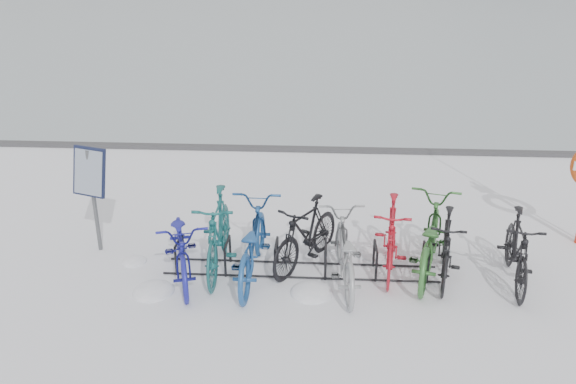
# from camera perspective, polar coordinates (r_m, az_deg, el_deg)

# --- Properties ---
(ground) EXTENTS (900.00, 900.00, 0.00)m
(ground) POSITION_cam_1_polar(r_m,az_deg,el_deg) (8.37, 1.29, -8.03)
(ground) COLOR white
(ground) RESTS_ON ground
(quay_edge) EXTENTS (400.00, 0.25, 0.10)m
(quay_edge) POSITION_cam_1_polar(r_m,az_deg,el_deg) (13.79, 2.37, 4.35)
(quay_edge) COLOR #3F3F42
(quay_edge) RESTS_ON ground
(bike_rack) EXTENTS (4.00, 0.48, 0.46)m
(bike_rack) POSITION_cam_1_polar(r_m,az_deg,el_deg) (8.28, 1.31, -6.95)
(bike_rack) COLOR black
(bike_rack) RESTS_ON ground
(info_board) EXTENTS (0.60, 0.39, 1.70)m
(info_board) POSITION_cam_1_polar(r_m,az_deg,el_deg) (8.97, -19.46, 1.36)
(info_board) COLOR #595B5E
(info_board) RESTS_ON ground
(bike_0) EXTENTS (1.22, 2.06, 1.02)m
(bike_0) POSITION_cam_1_polar(r_m,az_deg,el_deg) (8.16, -10.72, -5.17)
(bike_0) COLOR navy
(bike_0) RESTS_ON ground
(bike_1) EXTENTS (0.62, 2.01, 1.20)m
(bike_1) POSITION_cam_1_polar(r_m,az_deg,el_deg) (8.27, -7.10, -3.89)
(bike_1) COLOR #185A5B
(bike_1) RESTS_ON ground
(bike_2) EXTENTS (0.79, 2.11, 1.10)m
(bike_2) POSITION_cam_1_polar(r_m,az_deg,el_deg) (8.04, -3.73, -4.96)
(bike_2) COLOR #1D4D8F
(bike_2) RESTS_ON ground
(bike_3) EXTENTS (1.30, 1.77, 1.05)m
(bike_3) POSITION_cam_1_polar(r_m,az_deg,el_deg) (8.34, 1.86, -4.05)
(bike_3) COLOR black
(bike_3) RESTS_ON ground
(bike_4) EXTENTS (0.81, 1.97, 1.01)m
(bike_4) POSITION_cam_1_polar(r_m,az_deg,el_deg) (7.91, 5.74, -5.84)
(bike_4) COLOR #969A9D
(bike_4) RESTS_ON ground
(bike_5) EXTENTS (0.74, 1.87, 1.09)m
(bike_5) POSITION_cam_1_polar(r_m,az_deg,el_deg) (8.35, 10.45, -4.24)
(bike_5) COLOR red
(bike_5) RESTS_ON ground
(bike_6) EXTENTS (1.26, 2.23, 1.11)m
(bike_6) POSITION_cam_1_polar(r_m,az_deg,el_deg) (8.41, 14.20, -4.32)
(bike_6) COLOR #336E2F
(bike_6) RESTS_ON ground
(bike_7) EXTENTS (0.81, 1.73, 1.00)m
(bike_7) POSITION_cam_1_polar(r_m,az_deg,el_deg) (8.32, 15.78, -5.17)
(bike_7) COLOR black
(bike_7) RESTS_ON ground
(bike_8) EXTENTS (0.76, 1.81, 1.05)m
(bike_8) POSITION_cam_1_polar(r_m,az_deg,el_deg) (8.51, 22.29, -5.24)
(bike_8) COLOR black
(bike_8) RESTS_ON ground
(snow_drifts) EXTENTS (4.07, 2.01, 0.21)m
(snow_drifts) POSITION_cam_1_polar(r_m,az_deg,el_deg) (8.30, -2.20, -8.29)
(snow_drifts) COLOR white
(snow_drifts) RESTS_ON ground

